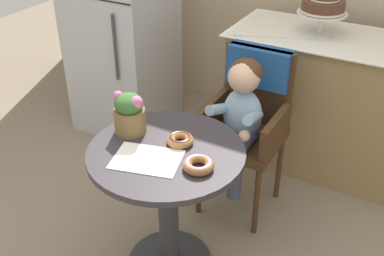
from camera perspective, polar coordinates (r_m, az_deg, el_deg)
cafe_table at (r=2.22m, az=-3.03°, el=-7.20°), size 0.72×0.72×0.72m
wicker_chair at (r=2.64m, az=7.21°, el=2.72°), size 0.42×0.45×0.95m
seated_child at (r=2.49m, az=5.88°, el=1.99°), size 0.27×0.32×0.73m
paper_napkin at (r=2.04m, az=-5.53°, el=-3.84°), size 0.34×0.28×0.00m
donut_front at (r=1.96m, az=0.80°, el=-4.50°), size 0.13×0.13×0.04m
donut_mid at (r=2.13m, az=-1.47°, el=-1.41°), size 0.12×0.12×0.04m
flower_vase at (r=2.19m, az=-7.64°, el=1.93°), size 0.15×0.15×0.21m
display_counter at (r=3.14m, az=18.50°, el=2.35°), size 1.56×0.62×0.90m
tiered_cake_stand at (r=2.95m, az=15.79°, el=14.48°), size 0.30×0.30×0.33m
refrigerator at (r=3.41m, az=-8.68°, el=13.23°), size 0.64×0.63×1.70m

